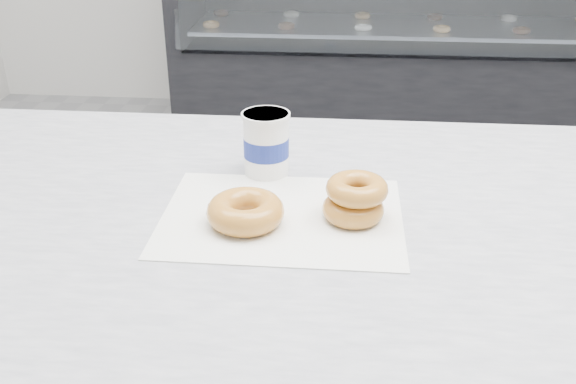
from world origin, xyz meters
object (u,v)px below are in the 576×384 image
(donut_stack, at_px, (355,199))
(donut_single, at_px, (245,211))
(display_case, at_px, (398,42))
(coffee_cup, at_px, (266,143))

(donut_stack, bearing_deg, donut_single, -169.46)
(display_case, distance_m, donut_stack, 2.79)
(donut_single, bearing_deg, display_case, 81.31)
(donut_stack, distance_m, coffee_cup, 0.20)
(display_case, xyz_separation_m, donut_stack, (-0.27, -2.74, 0.44))
(display_case, xyz_separation_m, donut_single, (-0.42, -2.77, 0.43))
(donut_single, xyz_separation_m, donut_stack, (0.15, 0.03, 0.01))
(display_case, height_order, donut_stack, display_case)
(display_case, bearing_deg, donut_single, -98.69)
(coffee_cup, bearing_deg, display_case, 77.44)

